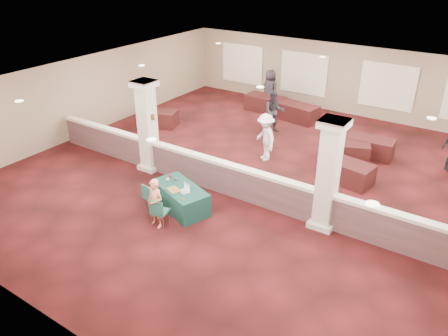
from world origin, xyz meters
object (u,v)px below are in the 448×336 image
Objects in this scene: far_table_front_right at (345,172)px; attendee_d at (270,89)px; attendee_b at (265,137)px; far_table_back_left at (265,103)px; far_table_front_center at (345,151)px; far_table_back_center at (297,113)px; woman at (155,203)px; far_table_back_right at (369,147)px; attendee_a at (274,112)px; conf_chair_main at (158,210)px; far_table_front_left at (157,118)px; conf_chair_side at (150,195)px; near_table at (181,198)px.

attendee_d reaches higher than far_table_front_right.
far_table_back_left is at bearing 153.74° from attendee_b.
far_table_front_center is 0.94× the size of far_table_back_center.
far_table_back_left is 1.02× the size of far_table_back_center.
woman is at bearing -88.14° from far_table_back_center.
woman reaches higher than far_table_back_right.
woman is 0.80× the size of attendee_a.
far_table_back_right is 0.98× the size of attendee_a.
far_table_back_center is (-0.39, 9.91, -0.14)m from conf_chair_main.
far_table_back_center reaches higher than far_table_back_right.
attendee_b is at bearing -4.00° from far_table_front_left.
conf_chair_side is 7.01m from far_table_front_left.
far_table_front_left is 8.70m from far_table_front_right.
attendee_d reaches higher than far_table_back_right.
conf_chair_side is at bearing -119.68° from far_table_back_right.
near_table is 5.64m from far_table_front_right.
attendee_a is 3.19m from attendee_d.
attendee_d is (-1.55, 10.30, 0.43)m from conf_chair_side.
far_table_front_center is 0.98× the size of far_table_back_right.
conf_chair_side is at bearing 112.46° from attendee_d.
conf_chair_main reaches higher than conf_chair_side.
far_table_back_center reaches higher than far_table_front_left.
far_table_front_left is at bearing 157.37° from near_table.
far_table_front_center is 2.99m from attendee_b.
far_table_back_left is at bearing 170.27° from far_table_back_center.
far_table_front_left is 0.95× the size of far_table_front_right.
attendee_b is (1.02, -2.59, -0.02)m from attendee_a.
far_table_back_right is at bearing -21.80° from far_table_back_left.
far_table_front_right is 0.95× the size of far_table_back_left.
near_table is 7.73m from far_table_back_right.
far_table_front_right is 0.95× the size of attendee_d.
far_table_back_right is at bearing 89.29° from far_table_front_right.
far_table_back_right is at bearing 68.07° from conf_chair_side.
far_table_front_right is 1.01× the size of far_table_back_right.
far_table_back_center is at bearing 79.29° from conf_chair_main.
conf_chair_side is 0.51× the size of far_table_front_left.
far_table_front_right is at bearing -39.87° from far_table_back_left.
woman is (-0.07, -0.02, 0.21)m from conf_chair_main.
woman is 7.69m from far_table_front_center.
woman is 6.54m from far_table_front_right.
far_table_back_left is at bearing 106.28° from conf_chair_side.
attendee_d is at bearing 151.85° from attendee_b.
far_table_back_right is at bearing 13.26° from far_table_front_left.
woman is 11.06m from attendee_d.
attendee_d reaches higher than near_table.
far_table_front_left is at bearing 118.73° from conf_chair_main.
far_table_back_center is 4.34m from far_table_back_right.
attendee_b reaches higher than near_table.
far_table_front_left is 5.12m from attendee_a.
near_table is at bearing 93.38° from woman.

